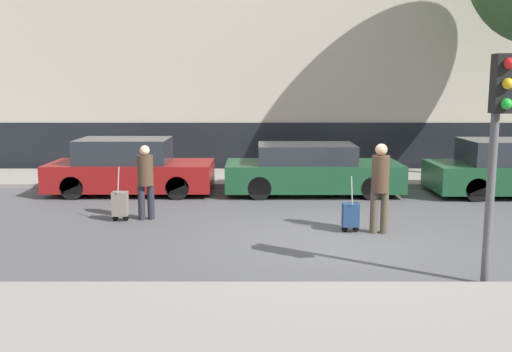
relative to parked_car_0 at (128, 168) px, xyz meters
name	(u,v)px	position (x,y,z in m)	size (l,w,h in m)	color
ground_plane	(338,242)	(4.92, -4.75, -0.68)	(80.00, 80.00, 0.00)	#4C4C4F
sidewalk_near	(383,322)	(4.92, -8.50, -0.62)	(28.00, 2.50, 0.12)	gray
sidewalk_far	(305,178)	(4.92, 2.25, -0.62)	(28.00, 3.00, 0.12)	gray
building_facade	(298,5)	(4.92, 5.95, 5.00)	(28.00, 3.06, 11.39)	#B7AD99
parked_car_0	(128,168)	(0.00, 0.00, 0.00)	(4.31, 1.79, 1.47)	maroon
parked_car_1	(310,170)	(4.85, -0.02, -0.05)	(4.60, 1.84, 1.33)	#194728
pedestrian_left	(144,178)	(1.01, -2.96, 0.23)	(0.34, 0.34, 1.61)	#23232D
trolley_left	(119,204)	(0.48, -3.12, -0.31)	(0.34, 0.29, 1.18)	slate
pedestrian_right	(379,183)	(5.79, -4.11, 0.33)	(0.35, 0.34, 1.77)	#4C4233
trolley_right	(350,215)	(5.25, -4.03, -0.34)	(0.34, 0.29, 1.12)	navy
traffic_light	(497,123)	(6.74, -7.11, 1.69)	(0.28, 0.47, 3.30)	#515154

